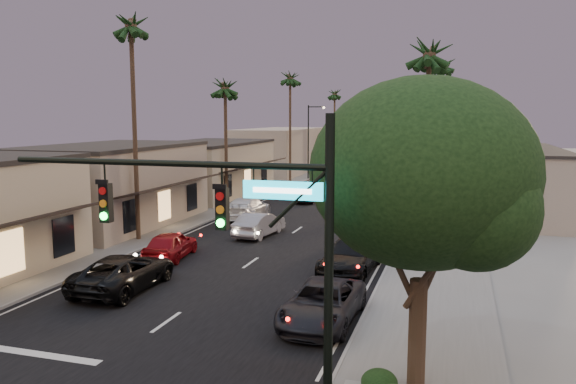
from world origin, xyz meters
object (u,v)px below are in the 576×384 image
Objects in this scene: palm_lb at (131,20)px; curbside_near at (323,303)px; palm_rb at (442,62)px; palm_lc at (225,83)px; curbside_black at (351,255)px; palm_ra at (430,47)px; palm_far at (335,92)px; oncoming_pickup at (124,272)px; oncoming_red at (171,245)px; palm_ld at (290,75)px; streetlight_right at (420,142)px; streetlight_left at (310,136)px; oncoming_silver at (259,224)px; arch at (381,132)px; corner_tree at (425,181)px; palm_rc at (446,93)px; traffic_signal at (250,230)px.

curbside_near is at bearing -35.80° from palm_lb.
palm_lb reaches higher than palm_rb.
palm_lc is 2.11× the size of curbside_black.
curbside_black is at bearing -122.62° from palm_ra.
palm_ra is 56.58m from palm_far.
oncoming_pickup is (4.50, -64.91, -10.64)m from palm_far.
palm_ld is at bearing -90.37° from oncoming_red.
streetlight_right is 19.78m from palm_ld.
streetlight_left reaches higher than oncoming_silver.
palm_far is (-1.38, 20.00, 6.11)m from streetlight_left.
arch is 1.25× the size of palm_lc.
streetlight_right is (-2.56, 37.55, -0.65)m from corner_tree.
arch is 2.82× the size of curbside_near.
palm_lc is at bearing -83.53° from oncoming_red.
streetlight_right reaches higher than curbside_near.
oncoming_red is 12.24m from curbside_near.
streetlight_right is at bearing -95.05° from palm_rc.
palm_ld reaches higher than palm_lc.
arch is at bearing -85.78° from oncoming_silver.
palm_ld is 1.00× the size of palm_rb.
corner_tree is 0.72× the size of palm_rc.
oncoming_red is at bearing 124.90° from traffic_signal.
arch reaches higher than oncoming_pickup.
traffic_signal is 0.60× the size of palm_ld.
oncoming_red reaches higher than curbside_near.
palm_rc is at bearing 88.72° from curbside_near.
palm_lb is 21.63m from curbside_near.
streetlight_left is 48.16m from curbside_near.
oncoming_red is (-11.41, -26.41, -4.56)m from streetlight_right.
oncoming_pickup is (4.80, -8.91, -12.59)m from palm_lb.
curbside_near is (-1.28, -33.27, -4.58)m from streetlight_right.
oncoming_red is at bearing -39.67° from palm_lb.
streetlight_left is at bearing 107.15° from curbside_near.
palm_lc is at bearing 122.34° from corner_tree.
palm_far is (0.30, 56.00, -1.94)m from palm_lb.
curbside_near is at bearing -78.12° from palm_far.
curbside_black is at bearing -93.36° from streetlight_right.
oncoming_pickup is (3.12, -44.91, -4.53)m from streetlight_left.
traffic_signal reaches higher than arch.
palm_ld reaches higher than curbside_near.
oncoming_pickup is 10.92m from curbside_black.
curbside_near is at bearing -59.60° from palm_lc.
palm_rc is at bearing -39.64° from palm_far.
palm_rc is 46.14m from curbside_black.
curbside_near is at bearing -95.24° from palm_rb.
curbside_near is at bearing -71.78° from palm_ld.
streetlight_right reaches higher than corner_tree.
corner_tree is 53.15m from streetlight_left.
corner_tree reaches higher than traffic_signal.
palm_far reaches higher than palm_rc.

